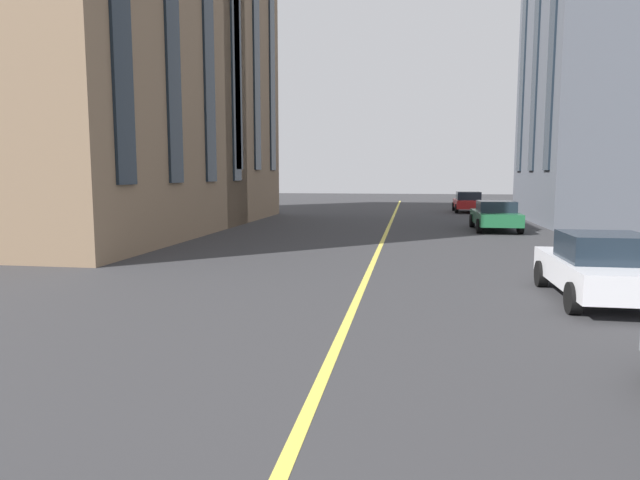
# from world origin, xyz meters

# --- Properties ---
(lane_centre_line) EXTENTS (80.00, 0.16, 0.01)m
(lane_centre_line) POSITION_xyz_m (20.00, 0.00, 0.00)
(lane_centre_line) COLOR #D8C64C
(lane_centre_line) RESTS_ON ground_plane
(car_green_mid) EXTENTS (4.40, 1.95, 1.37)m
(car_green_mid) POSITION_xyz_m (31.78, -4.90, 0.70)
(car_green_mid) COLOR #1E6038
(car_green_mid) RESTS_ON ground_plane
(car_white_parked_b) EXTENTS (3.90, 1.89, 1.40)m
(car_white_parked_b) POSITION_xyz_m (17.30, -4.90, 0.70)
(car_white_parked_b) COLOR silver
(car_white_parked_b) RESTS_ON ground_plane
(car_red_parked_a) EXTENTS (3.90, 1.89, 1.40)m
(car_red_parked_a) POSITION_xyz_m (44.39, -4.90, 0.70)
(car_red_parked_a) COLOR #B21E1E
(car_red_parked_a) RESTS_ON ground_plane
(building_left_near) EXTENTS (14.46, 13.53, 16.17)m
(building_left_near) POSITION_xyz_m (26.53, 14.20, 8.08)
(building_left_near) COLOR #846B51
(building_left_near) RESTS_ON ground_plane
(building_left_far) EXTENTS (10.40, 13.37, 20.19)m
(building_left_far) POSITION_xyz_m (35.69, 14.12, 10.09)
(building_left_far) COLOR #846B51
(building_left_far) RESTS_ON ground_plane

